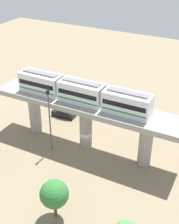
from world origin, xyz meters
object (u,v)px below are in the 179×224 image
object	(u,v)px
parked_car_black	(64,113)
signal_post	(50,119)
train	(81,92)
parked_car_blue	(92,103)
parked_car_orange	(143,122)
tree_far_corner	(54,194)

from	to	relation	value
parked_car_black	signal_post	bearing A→B (deg)	17.50
train	parked_car_blue	size ratio (longest dim) A/B	4.66
parked_car_orange	parked_car_blue	world-z (taller)	same
parked_car_black	tree_far_corner	bearing A→B (deg)	25.73
train	tree_far_corner	world-z (taller)	train
parked_car_orange	tree_far_corner	world-z (taller)	tree_far_corner
parked_car_black	signal_post	size ratio (longest dim) A/B	0.42
parked_car_orange	tree_far_corner	size ratio (longest dim) A/B	0.85
train	parked_car_orange	distance (m)	14.29
parked_car_black	tree_far_corner	distance (m)	22.95
train	parked_car_orange	size ratio (longest dim) A/B	4.61
parked_car_black	signal_post	world-z (taller)	signal_post
parked_car_black	tree_far_corner	world-z (taller)	tree_far_corner
parked_car_blue	parked_car_black	world-z (taller)	same
parked_car_blue	tree_far_corner	xyz separation A→B (m)	(25.32, 8.22, 2.82)
tree_far_corner	signal_post	bearing A→B (deg)	-144.70
parked_car_orange	tree_far_corner	xyz separation A→B (m)	(23.42, -2.56, 2.82)
train	parked_car_blue	distance (m)	14.73
parked_car_orange	signal_post	distance (m)	17.03
parked_car_blue	parked_car_black	distance (m)	6.07
tree_far_corner	parked_car_blue	bearing A→B (deg)	-162.03
parked_car_orange	tree_far_corner	bearing A→B (deg)	3.70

